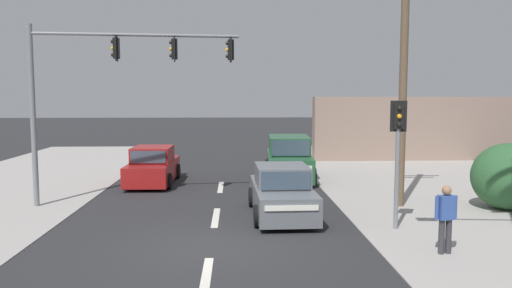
% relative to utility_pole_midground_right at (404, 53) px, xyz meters
% --- Properties ---
extents(ground_plane, '(140.00, 140.00, 0.00)m').
position_rel_utility_pole_midground_right_xyz_m(ground_plane, '(-6.09, -4.28, -5.06)').
color(ground_plane, '#28282B').
extents(lane_dash_near, '(0.20, 2.40, 0.01)m').
position_rel_utility_pole_midground_right_xyz_m(lane_dash_near, '(-6.09, -6.28, -5.05)').
color(lane_dash_near, silver).
rests_on(lane_dash_near, ground).
extents(lane_dash_mid, '(0.20, 2.40, 0.01)m').
position_rel_utility_pole_midground_right_xyz_m(lane_dash_mid, '(-6.09, -1.28, -5.05)').
color(lane_dash_mid, silver).
rests_on(lane_dash_mid, ground).
extents(lane_dash_far, '(0.20, 2.40, 0.01)m').
position_rel_utility_pole_midground_right_xyz_m(lane_dash_far, '(-6.09, 3.72, -5.05)').
color(lane_dash_far, silver).
rests_on(lane_dash_far, ground).
extents(utility_pole_midground_right, '(1.80, 0.26, 9.63)m').
position_rel_utility_pole_midground_right_xyz_m(utility_pole_midground_right, '(0.00, 0.00, 0.00)').
color(utility_pole_midground_right, brown).
rests_on(utility_pole_midground_right, ground).
extents(traffic_signal_mast, '(6.86, 0.97, 6.00)m').
position_rel_utility_pole_midground_right_xyz_m(traffic_signal_mast, '(-9.75, 0.71, -0.70)').
color(traffic_signal_mast, slate).
rests_on(traffic_signal_mast, ground).
extents(pedestal_signal_right_kerb, '(0.44, 0.30, 3.56)m').
position_rel_utility_pole_midground_right_xyz_m(pedestal_signal_right_kerb, '(-1.06, -2.84, -2.64)').
color(pedestal_signal_right_kerb, slate).
rests_on(pedestal_signal_right_kerb, ground).
extents(shopfront_wall_far, '(12.00, 1.00, 3.60)m').
position_rel_utility_pole_midground_right_xyz_m(shopfront_wall_far, '(4.91, 11.72, -3.26)').
color(shopfront_wall_far, gray).
rests_on(shopfront_wall_far, ground).
extents(sedan_oncoming_near, '(1.99, 4.28, 1.56)m').
position_rel_utility_pole_midground_right_xyz_m(sedan_oncoming_near, '(-4.06, -1.10, -4.35)').
color(sedan_oncoming_near, slate).
rests_on(sedan_oncoming_near, ground).
extents(suv_receding_far, '(2.23, 4.62, 1.90)m').
position_rel_utility_pole_midground_right_xyz_m(suv_receding_far, '(-3.13, 5.53, -4.17)').
color(suv_receding_far, '#235633').
rests_on(suv_receding_far, ground).
extents(sedan_crossing_left, '(1.94, 4.26, 1.56)m').
position_rel_utility_pole_midground_right_xyz_m(sedan_crossing_left, '(-8.95, 4.68, -4.35)').
color(sedan_crossing_left, maroon).
rests_on(sedan_crossing_left, ground).
extents(pedestrian_at_kerb, '(0.55, 0.28, 1.63)m').
position_rel_utility_pole_midground_right_xyz_m(pedestrian_at_kerb, '(-0.61, -5.03, -4.13)').
color(pedestrian_at_kerb, '#333338').
rests_on(pedestrian_at_kerb, ground).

